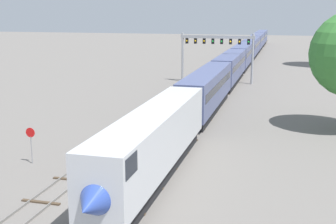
% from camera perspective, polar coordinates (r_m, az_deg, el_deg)
% --- Properties ---
extents(ground_plane, '(400.00, 400.00, 0.00)m').
position_cam_1_polar(ground_plane, '(29.85, -7.86, -10.47)').
color(ground_plane, slate).
extents(track_main, '(2.60, 200.00, 0.16)m').
position_cam_1_polar(track_main, '(86.49, 8.78, 4.84)').
color(track_main, slate).
rests_on(track_main, ground).
extents(track_near, '(2.60, 160.00, 0.16)m').
position_cam_1_polar(track_near, '(67.81, 2.33, 2.83)').
color(track_near, slate).
rests_on(track_near, ground).
extents(passenger_train, '(3.04, 153.11, 4.80)m').
position_cam_1_polar(passenger_train, '(96.47, 9.50, 7.14)').
color(passenger_train, silver).
rests_on(passenger_train, ground).
extents(signal_gantry, '(12.10, 0.49, 8.09)m').
position_cam_1_polar(signal_gantry, '(74.49, 6.22, 8.27)').
color(signal_gantry, '#999BA0').
rests_on(signal_gantry, ground).
extents(stop_sign, '(0.76, 0.08, 2.88)m').
position_cam_1_polar(stop_sign, '(36.53, -16.91, -3.44)').
color(stop_sign, gray).
rests_on(stop_sign, ground).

